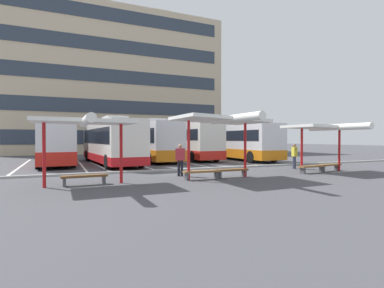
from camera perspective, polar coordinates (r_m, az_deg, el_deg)
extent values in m
plane|color=#47474C|center=(18.63, 0.98, -5.30)|extent=(160.00, 160.00, 0.00)
cube|color=#C6B293|center=(50.14, -14.85, 10.35)|extent=(30.76, 15.50, 20.42)
cube|color=#2D3847|center=(41.80, -13.13, 1.27)|extent=(28.30, 0.08, 1.80)
cube|color=#2D3847|center=(42.02, -13.15, 6.84)|extent=(28.30, 0.08, 1.80)
cube|color=#2D3847|center=(42.63, -13.18, 12.31)|extent=(28.30, 0.08, 1.80)
cube|color=#2D3847|center=(43.62, -13.20, 17.58)|extent=(28.30, 0.08, 1.80)
cube|color=#2D3847|center=(44.95, -13.22, 22.57)|extent=(28.30, 0.08, 1.80)
cube|color=#C6B293|center=(54.92, -6.33, 22.11)|extent=(3.20, 3.20, 2.80)
cube|color=silver|center=(26.65, -24.78, 0.35)|extent=(2.96, 11.35, 3.02)
cube|color=red|center=(26.69, -24.76, -1.91)|extent=(3.00, 11.39, 0.91)
cube|color=black|center=(26.65, -24.78, 1.17)|extent=(2.95, 10.45, 1.16)
cube|color=black|center=(32.24, -25.08, 1.10)|extent=(2.14, 0.18, 1.81)
cube|color=silver|center=(25.29, -24.71, 4.15)|extent=(1.56, 2.27, 0.36)
cylinder|color=black|center=(30.70, -27.07, -1.98)|extent=(0.35, 1.01, 1.00)
cylinder|color=black|center=(30.76, -22.90, -1.95)|extent=(0.35, 1.01, 1.00)
cylinder|color=black|center=(22.67, -27.27, -3.01)|extent=(0.35, 1.01, 1.00)
cylinder|color=black|center=(22.75, -21.62, -2.96)|extent=(0.35, 1.01, 1.00)
cube|color=silver|center=(25.18, -15.18, 0.48)|extent=(3.31, 11.86, 3.11)
cube|color=red|center=(25.22, -15.17, -2.38)|extent=(3.35, 11.91, 0.58)
cube|color=black|center=(25.18, -15.19, 1.45)|extent=(3.27, 10.93, 1.16)
cube|color=black|center=(30.89, -17.53, 1.26)|extent=(2.22, 0.23, 1.86)
cube|color=silver|center=(23.79, -14.43, 4.64)|extent=(1.66, 2.30, 0.36)
cylinder|color=black|center=(29.20, -19.21, -2.08)|extent=(0.37, 1.02, 1.00)
cylinder|color=black|center=(29.63, -14.76, -2.01)|extent=(0.37, 1.02, 1.00)
cylinder|color=black|center=(20.82, -15.75, -3.29)|extent=(0.37, 1.02, 1.00)
cylinder|color=black|center=(21.42, -9.64, -3.14)|extent=(0.37, 1.02, 1.00)
cube|color=silver|center=(28.28, -7.97, 0.62)|extent=(2.66, 11.37, 3.16)
cube|color=orange|center=(28.31, -7.96, -1.68)|extent=(2.70, 11.41, 0.89)
cube|color=black|center=(28.28, -7.97, 1.51)|extent=(2.68, 10.46, 1.18)
cube|color=black|center=(33.72, -10.73, 1.32)|extent=(2.19, 0.11, 1.90)
cube|color=silver|center=(26.97, -7.11, 4.34)|extent=(1.53, 2.22, 0.36)
cylinder|color=black|center=(31.96, -12.03, -1.78)|extent=(0.32, 1.00, 1.00)
cylinder|color=black|center=(32.54, -8.09, -1.72)|extent=(0.32, 1.00, 1.00)
cylinder|color=black|center=(24.11, -7.78, -2.67)|extent=(0.32, 1.00, 1.00)
cylinder|color=black|center=(24.87, -2.72, -2.55)|extent=(0.32, 1.00, 1.00)
cube|color=silver|center=(29.96, -0.91, 0.64)|extent=(2.45, 11.15, 3.14)
cube|color=red|center=(29.99, -0.91, -1.66)|extent=(2.49, 11.19, 0.75)
cube|color=black|center=(29.96, -0.91, 1.67)|extent=(2.48, 10.26, 0.96)
cube|color=black|center=(35.13, -4.43, 1.31)|extent=(2.15, 0.08, 1.89)
cube|color=silver|center=(28.72, 0.17, 4.12)|extent=(1.46, 2.20, 0.36)
cylinder|color=black|center=(33.32, -5.35, -1.65)|extent=(0.30, 1.00, 1.00)
cylinder|color=black|center=(34.10, -1.78, -1.58)|extent=(0.30, 1.00, 1.00)
cylinder|color=black|center=(25.91, 0.23, -2.41)|extent=(0.30, 1.00, 1.00)
cylinder|color=black|center=(26.90, 4.60, -2.28)|extent=(0.30, 1.00, 1.00)
cube|color=silver|center=(29.70, 8.79, 0.54)|extent=(2.55, 10.89, 3.06)
cube|color=orange|center=(29.73, 8.79, -1.62)|extent=(2.59, 10.93, 0.82)
cube|color=black|center=(29.70, 8.80, 1.52)|extent=(2.58, 10.02, 0.94)
cube|color=black|center=(34.38, 3.93, 1.23)|extent=(2.24, 0.08, 1.84)
cube|color=silver|center=(28.60, 10.28, 3.94)|extent=(1.53, 2.20, 0.36)
cylinder|color=black|center=(32.49, 3.39, -1.71)|extent=(0.30, 1.00, 1.00)
cylinder|color=black|center=(33.62, 6.94, -1.63)|extent=(0.30, 1.00, 1.00)
cylinder|color=black|center=(25.90, 11.19, -2.43)|extent=(0.30, 1.00, 1.00)
cylinder|color=black|center=(27.31, 15.22, -2.27)|extent=(0.30, 1.00, 1.00)
cube|color=white|center=(26.30, -29.57, -3.57)|extent=(0.16, 14.00, 0.01)
cube|color=white|center=(26.22, -20.46, -3.52)|extent=(0.16, 14.00, 0.01)
cube|color=white|center=(26.78, -11.52, -3.38)|extent=(0.16, 14.00, 0.01)
cube|color=white|center=(27.97, -3.15, -3.17)|extent=(0.16, 14.00, 0.01)
cube|color=white|center=(29.69, 4.40, -2.93)|extent=(0.16, 14.00, 0.01)
cube|color=white|center=(31.87, 11.01, -2.68)|extent=(0.16, 14.00, 0.01)
cylinder|color=red|center=(13.96, -26.28, -1.91)|extent=(0.14, 0.14, 2.73)
cylinder|color=red|center=(14.19, -13.31, -1.78)|extent=(0.14, 0.14, 2.73)
cube|color=white|center=(13.99, -19.78, 4.06)|extent=(4.19, 2.57, 0.19)
cylinder|color=white|center=(12.86, -19.41, 4.20)|extent=(0.36, 4.19, 0.36)
cube|color=brown|center=(14.12, -19.73, -5.75)|extent=(1.97, 0.51, 0.10)
cube|color=#4C4C51|center=(14.08, -23.09, -6.71)|extent=(0.13, 0.34, 0.35)
cube|color=#4C4C51|center=(14.27, -16.41, -6.57)|extent=(0.13, 0.34, 0.35)
cylinder|color=red|center=(14.69, -0.64, -1.25)|extent=(0.14, 0.14, 2.94)
cylinder|color=red|center=(16.26, 10.06, -1.04)|extent=(0.14, 0.14, 2.94)
cube|color=white|center=(15.43, 4.99, 4.61)|extent=(4.29, 3.33, 0.34)
cylinder|color=white|center=(14.12, 7.97, 4.82)|extent=(0.36, 4.28, 0.36)
cube|color=brown|center=(15.13, 1.87, -5.24)|extent=(1.94, 0.51, 0.10)
cube|color=#4C4C51|center=(14.86, -1.02, -6.23)|extent=(0.13, 0.34, 0.35)
cube|color=#4C4C51|center=(15.49, 4.64, -5.94)|extent=(0.13, 0.34, 0.35)
cube|color=brown|center=(16.05, 7.58, -4.89)|extent=(1.82, 0.48, 0.10)
cube|color=#4C4C51|center=(15.72, 5.18, -5.83)|extent=(0.13, 0.34, 0.35)
cube|color=#4C4C51|center=(16.45, 9.87, -5.54)|extent=(0.13, 0.34, 0.35)
cylinder|color=red|center=(18.94, 20.11, -1.21)|extent=(0.14, 0.14, 2.67)
cylinder|color=red|center=(21.22, 26.18, -1.02)|extent=(0.14, 0.14, 2.67)
cube|color=white|center=(20.05, 23.35, 2.93)|extent=(4.12, 2.71, 0.25)
cylinder|color=white|center=(19.25, 25.98, 2.90)|extent=(0.36, 4.11, 0.36)
cube|color=brown|center=(19.33, 21.90, -3.95)|extent=(1.94, 0.53, 0.10)
cube|color=#4C4C51|center=(18.75, 20.27, -4.78)|extent=(0.14, 0.34, 0.35)
cube|color=#4C4C51|center=(19.96, 23.42, -4.45)|extent=(0.14, 0.34, 0.35)
cube|color=brown|center=(20.87, 24.69, -3.61)|extent=(1.72, 0.53, 0.10)
cube|color=#4C4C51|center=(20.34, 23.48, -4.35)|extent=(0.14, 0.34, 0.35)
cube|color=#4C4C51|center=(21.44, 25.83, -4.10)|extent=(0.14, 0.34, 0.35)
cube|color=#ADADA8|center=(19.67, -0.43, -4.79)|extent=(44.00, 0.24, 0.12)
cylinder|color=black|center=(16.49, -2.54, -4.60)|extent=(0.14, 0.14, 0.87)
cylinder|color=black|center=(16.45, -1.94, -4.62)|extent=(0.14, 0.14, 0.87)
cube|color=#BF333F|center=(16.41, -2.24, -1.97)|extent=(0.54, 0.46, 0.65)
sphere|color=tan|center=(16.39, -2.24, -0.42)|extent=(0.24, 0.24, 0.24)
cylinder|color=#33384C|center=(21.55, 18.94, -3.37)|extent=(0.14, 0.14, 0.84)
cylinder|color=#33384C|center=(21.71, 18.76, -3.34)|extent=(0.14, 0.14, 0.84)
cube|color=gold|center=(21.59, 18.86, -1.41)|extent=(0.37, 0.54, 0.63)
sphere|color=#936B4C|center=(21.58, 18.87, -0.27)|extent=(0.23, 0.23, 0.23)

